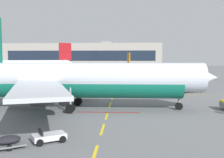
% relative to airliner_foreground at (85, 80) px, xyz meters
% --- Properties ---
extents(apron_paint_markings, '(8.00, 93.22, 0.01)m').
position_rel_airliner_foreground_xyz_m(apron_paint_markings, '(3.21, 12.54, -3.95)').
color(apron_paint_markings, yellow).
rests_on(apron_paint_markings, ground).
extents(airliner_foreground, '(34.66, 34.63, 12.20)m').
position_rel_airliner_foreground_xyz_m(airliner_foreground, '(0.00, 0.00, 0.00)').
color(airliner_foreground, silver).
rests_on(airliner_foreground, ground).
extents(airliner_mid_left, '(32.81, 30.82, 12.27)m').
position_rel_airliner_foreground_xyz_m(airliner_mid_left, '(-27.27, 49.95, 0.02)').
color(airliner_mid_left, white).
rests_on(airliner_mid_left, ground).
extents(airliner_far_center, '(25.29, 26.05, 9.29)m').
position_rel_airliner_foreground_xyz_m(airliner_far_center, '(9.97, 69.24, -0.94)').
color(airliner_far_center, silver).
rests_on(airliner_far_center, ground).
extents(fuel_service_truck, '(7.33, 5.28, 3.14)m').
position_rel_airliner_foreground_xyz_m(fuel_service_truck, '(18.07, 18.38, -2.30)').
color(fuel_service_truck, black).
rests_on(fuel_service_truck, ground).
extents(terminal_satellite, '(87.28, 23.75, 16.79)m').
position_rel_airliner_foreground_xyz_m(terminal_satellite, '(-18.34, 117.22, 3.66)').
color(terminal_satellite, '#9E998E').
rests_on(terminal_satellite, ground).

